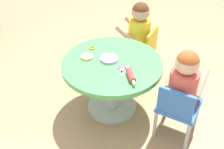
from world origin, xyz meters
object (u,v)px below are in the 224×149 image
at_px(seated_child_left, 184,81).
at_px(seated_child_right, 139,28).
at_px(child_chair_right, 141,49).
at_px(child_chair_left, 178,107).
at_px(rolling_pin, 131,75).
at_px(craft_scissors, 122,69).
at_px(craft_table, 112,75).

bearing_deg(seated_child_left, seated_child_right, 22.19).
distance_m(seated_child_left, child_chair_right, 0.87).
bearing_deg(child_chair_left, rolling_pin, 77.26).
bearing_deg(seated_child_right, craft_scissors, 168.60).
height_order(craft_table, seated_child_left, seated_child_left).
distance_m(seated_child_left, rolling_pin, 0.39).
distance_m(craft_table, seated_child_left, 0.62).
height_order(seated_child_right, craft_scissors, seated_child_right).
bearing_deg(craft_scissors, rolling_pin, -144.13).
relative_size(child_chair_left, rolling_pin, 2.35).
bearing_deg(craft_scissors, seated_child_left, -107.71).
xyz_separation_m(seated_child_left, craft_scissors, (0.15, 0.46, -0.03)).
height_order(child_chair_left, seated_child_right, seated_child_right).
distance_m(rolling_pin, craft_scissors, 0.12).
xyz_separation_m(child_chair_right, craft_scissors, (-0.64, 0.17, 0.20)).
height_order(child_chair_left, craft_scissors, child_chair_left).
relative_size(seated_child_right, craft_scissors, 3.76).
xyz_separation_m(child_chair_left, rolling_pin, (0.08, 0.37, 0.22)).
distance_m(child_chair_right, craft_scissors, 0.69).
height_order(seated_child_left, craft_scissors, seated_child_left).
relative_size(rolling_pin, craft_scissors, 1.68).
bearing_deg(rolling_pin, seated_child_right, -4.58).
relative_size(child_chair_left, seated_child_right, 1.05).
height_order(seated_child_left, child_chair_right, seated_child_left).
bearing_deg(craft_table, rolling_pin, -141.42).
xyz_separation_m(child_chair_left, craft_scissors, (0.18, 0.44, 0.20)).
height_order(rolling_pin, craft_scissors, rolling_pin).
relative_size(craft_table, child_chair_right, 1.55).
bearing_deg(rolling_pin, craft_table, 38.58).
xyz_separation_m(seated_child_left, rolling_pin, (0.05, 0.39, -0.00)).
xyz_separation_m(craft_table, seated_child_right, (0.55, -0.22, 0.16)).
bearing_deg(seated_child_left, craft_scissors, 72.29).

